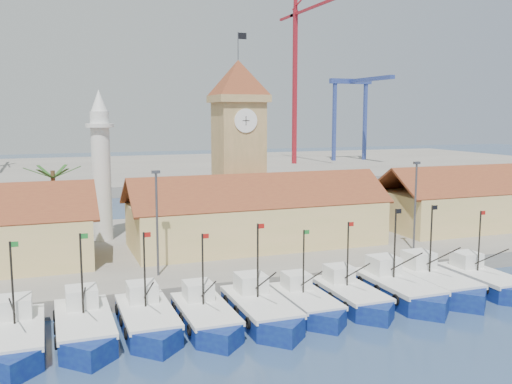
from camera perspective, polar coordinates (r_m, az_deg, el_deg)
name	(u,v)px	position (r m, az deg, el deg)	size (l,w,h in m)	color
ground	(351,322)	(43.68, 9.50, -12.68)	(400.00, 400.00, 0.00)	navy
quay	(244,243)	(64.50, -1.16, -5.15)	(140.00, 32.00, 1.50)	gray
terminal	(133,171)	(147.53, -12.20, 2.09)	(240.00, 80.00, 2.00)	gray
boat_0	(15,341)	(40.82, -22.98, -13.53)	(3.62, 9.91, 7.50)	navy
boat_1	(85,329)	(41.21, -16.75, -13.01)	(3.68, 10.08, 7.62)	navy
boat_2	(148,321)	(41.71, -10.75, -12.59)	(3.56, 9.74, 7.37)	navy
boat_3	(207,319)	(41.76, -4.97, -12.49)	(3.44, 9.41, 7.12)	navy
boat_4	(262,312)	(42.80, 0.61, -11.88)	(3.68, 10.08, 7.63)	navy
boat_5	(308,305)	(44.67, 5.19, -11.18)	(3.26, 8.94, 6.76)	navy
boat_6	(352,298)	(46.63, 9.60, -10.39)	(3.42, 9.37, 7.09)	navy
boat_7	(400,291)	(48.94, 14.21, -9.54)	(3.81, 10.45, 7.91)	navy
boat_8	(436,285)	(51.42, 17.58, -8.82)	(3.83, 10.50, 7.95)	navy
boat_9	(484,282)	(53.80, 21.87, -8.36)	(3.51, 9.62, 7.28)	navy
hall_center	(257,221)	(60.15, 0.08, -2.95)	(27.04, 10.13, 7.61)	#E4BF7D
hall_right	(497,205)	(77.20, 22.95, -1.18)	(31.20, 10.13, 7.61)	#E4BF7D
clock_tower	(238,143)	(64.83, -1.77, 4.93)	(5.80, 5.80, 22.70)	tan
minaret	(101,165)	(63.87, -15.22, 2.61)	(3.00, 3.00, 16.30)	silver
palm_tree	(54,202)	(62.04, -19.54, -0.96)	(5.60, 5.03, 8.39)	brown
lamp_posts	(292,210)	(52.60, 3.64, -1.77)	(80.70, 0.25, 9.03)	#3F3F44
crane_red_right	(297,64)	(152.99, 4.17, 12.68)	(1.00, 34.77, 47.12)	maroon
gantry	(356,97)	(164.38, 10.00, 9.36)	(13.00, 22.00, 23.20)	#2E418F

